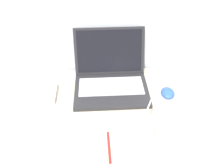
{
  "coord_description": "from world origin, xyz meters",
  "views": [
    {
      "loc": [
        -0.06,
        -0.47,
        1.55
      ],
      "look_at": [
        -0.0,
        0.48,
        0.83
      ],
      "focal_mm": 42.0,
      "sensor_mm": 36.0,
      "label": 1
    }
  ],
  "objects_px": {
    "laptop": "(111,76)",
    "drink_cup": "(142,131)",
    "external_keyboard": "(14,95)",
    "pen": "(109,147)",
    "computer_mouse": "(168,93)"
  },
  "relations": [
    {
      "from": "pen",
      "to": "computer_mouse",
      "type": "bearing_deg",
      "value": 45.04
    },
    {
      "from": "drink_cup",
      "to": "external_keyboard",
      "type": "distance_m",
      "value": 0.65
    },
    {
      "from": "laptop",
      "to": "pen",
      "type": "distance_m",
      "value": 0.41
    },
    {
      "from": "laptop",
      "to": "computer_mouse",
      "type": "relative_size",
      "value": 4.08
    },
    {
      "from": "laptop",
      "to": "pen",
      "type": "height_order",
      "value": "laptop"
    },
    {
      "from": "laptop",
      "to": "drink_cup",
      "type": "bearing_deg",
      "value": -75.2
    },
    {
      "from": "external_keyboard",
      "to": "drink_cup",
      "type": "bearing_deg",
      "value": -28.5
    },
    {
      "from": "laptop",
      "to": "computer_mouse",
      "type": "bearing_deg",
      "value": -21.25
    },
    {
      "from": "drink_cup",
      "to": "computer_mouse",
      "type": "relative_size",
      "value": 2.65
    },
    {
      "from": "external_keyboard",
      "to": "pen",
      "type": "relative_size",
      "value": 2.66
    },
    {
      "from": "computer_mouse",
      "to": "laptop",
      "type": "bearing_deg",
      "value": 158.75
    },
    {
      "from": "computer_mouse",
      "to": "pen",
      "type": "bearing_deg",
      "value": -134.96
    },
    {
      "from": "drink_cup",
      "to": "pen",
      "type": "height_order",
      "value": "drink_cup"
    },
    {
      "from": "computer_mouse",
      "to": "external_keyboard",
      "type": "xyz_separation_m",
      "value": [
        -0.74,
        0.04,
        -0.01
      ]
    },
    {
      "from": "computer_mouse",
      "to": "external_keyboard",
      "type": "distance_m",
      "value": 0.74
    }
  ]
}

